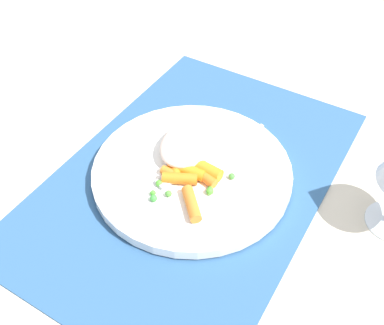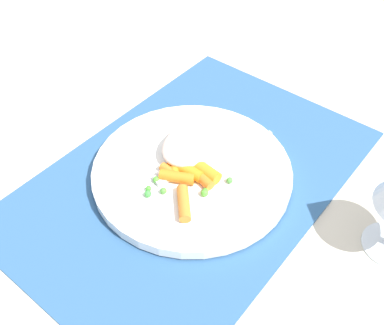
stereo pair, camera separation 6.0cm
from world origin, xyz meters
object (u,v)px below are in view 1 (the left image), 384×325
object	(u,v)px
plate	(192,172)
rice_mound	(191,142)
carrot_portion	(190,177)
fork	(202,160)

from	to	relation	value
plate	rice_mound	size ratio (longest dim) A/B	2.49
plate	carrot_portion	distance (m)	0.03
plate	rice_mound	distance (m)	0.04
plate	fork	world-z (taller)	fork
plate	fork	size ratio (longest dim) A/B	1.50
plate	carrot_portion	size ratio (longest dim) A/B	3.00
plate	fork	xyz separation A→B (m)	(-0.02, 0.01, 0.01)
carrot_portion	fork	size ratio (longest dim) A/B	0.50
carrot_portion	fork	distance (m)	0.04
plate	fork	bearing A→B (deg)	159.47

